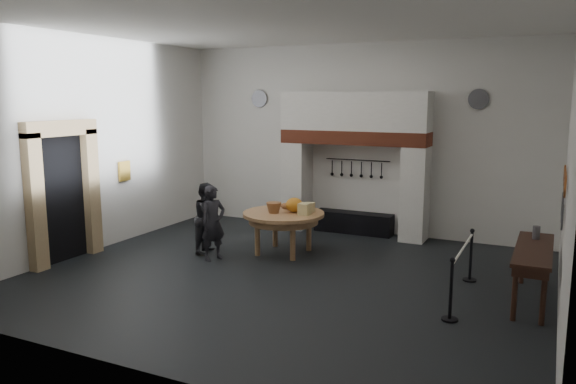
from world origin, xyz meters
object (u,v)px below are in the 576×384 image
at_px(visitor_near, 213,223).
at_px(barrier_post_near, 451,291).
at_px(side_table, 534,249).
at_px(barrier_post_far, 471,256).
at_px(iron_range, 354,223).
at_px(visitor_far, 208,218).
at_px(work_table, 284,214).

xyz_separation_m(visitor_near, barrier_post_near, (4.87, -1.15, -0.31)).
relative_size(visitor_near, barrier_post_near, 1.68).
bearing_deg(side_table, barrier_post_far, 147.20).
relative_size(side_table, barrier_post_far, 2.44).
distance_m(visitor_near, side_table, 5.90).
relative_size(iron_range, visitor_far, 1.28).
height_order(visitor_far, barrier_post_near, visitor_far).
bearing_deg(work_table, visitor_far, -156.73).
relative_size(visitor_near, side_table, 0.69).
bearing_deg(visitor_far, iron_range, -45.10).
xyz_separation_m(iron_range, work_table, (-0.73, -2.34, 0.59)).
bearing_deg(visitor_far, barrier_post_far, -93.71).
xyz_separation_m(work_table, side_table, (4.83, -0.84, 0.03)).
height_order(work_table, side_table, side_table).
height_order(visitor_far, barrier_post_far, visitor_far).
xyz_separation_m(visitor_far, barrier_post_near, (5.27, -1.55, -0.29)).
height_order(work_table, visitor_far, visitor_far).
bearing_deg(barrier_post_far, side_table, -32.80).
bearing_deg(visitor_near, barrier_post_far, -56.58).
bearing_deg(work_table, visitor_near, -135.98).
bearing_deg(visitor_near, visitor_far, 68.48).
bearing_deg(barrier_post_near, visitor_near, 166.74).
relative_size(work_table, barrier_post_far, 1.89).
xyz_separation_m(iron_range, visitor_far, (-2.20, -2.97, 0.49)).
bearing_deg(work_table, barrier_post_far, -2.68).
bearing_deg(barrier_post_near, side_table, 52.32).
height_order(visitor_near, side_table, visitor_near).
bearing_deg(work_table, barrier_post_near, -29.81).
height_order(iron_range, barrier_post_far, barrier_post_far).
bearing_deg(visitor_far, work_table, -75.35).
relative_size(side_table, barrier_post_near, 2.44).
bearing_deg(visitor_far, side_table, -100.55).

